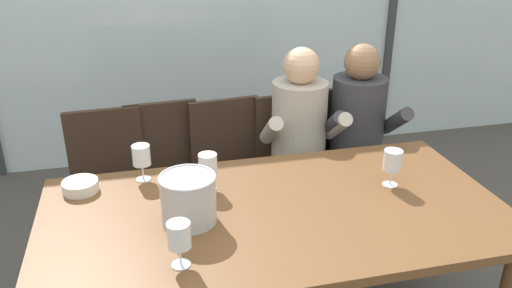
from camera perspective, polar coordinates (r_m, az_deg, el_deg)
ground at (r=3.43m, az=-2.58°, el=-9.27°), size 14.00×14.00×0.00m
dining_table at (r=2.25m, az=2.11°, el=-8.74°), size 1.96×1.02×0.73m
chair_near_curtain at (r=3.04m, az=-15.86°, el=-3.53°), size 0.46×0.46×0.89m
chair_left_of_center at (r=3.08m, az=-9.75°, el=-2.59°), size 0.47×0.47×0.89m
chair_center at (r=3.09m, az=-2.86°, el=-2.17°), size 0.48×0.48×0.89m
chair_right_of_center at (r=3.17m, az=4.13°, el=-1.45°), size 0.47×0.47×0.89m
chair_near_window_right at (r=3.32m, az=9.40°, el=-0.57°), size 0.45×0.45×0.89m
person_beige_jumper at (r=3.00m, az=5.05°, el=0.58°), size 0.48×0.63×1.21m
person_charcoal_jacket at (r=3.13m, az=11.42°, el=1.19°), size 0.49×0.63×1.21m
ice_bucket_primary at (r=2.09m, az=-7.43°, el=-5.91°), size 0.23×0.23×0.21m
tasting_bowl at (r=2.46m, az=-18.70°, el=-4.40°), size 0.16×0.16×0.05m
wine_glass_by_left_taster at (r=2.32m, az=-5.30°, el=-2.40°), size 0.08×0.08×0.17m
wine_glass_near_bucket at (r=1.84m, az=-8.43°, el=-10.07°), size 0.08×0.08×0.17m
wine_glass_center_pour at (r=2.42m, az=14.75°, el=-1.81°), size 0.08×0.08×0.17m
wine_glass_by_right_taster at (r=2.45m, az=-12.47°, el=-1.28°), size 0.08×0.08×0.17m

